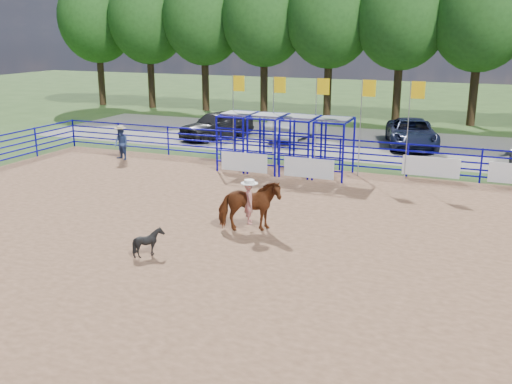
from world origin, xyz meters
TOP-DOWN VIEW (x-y plane):
  - ground at (0.00, 0.00)m, footprint 120.00×120.00m
  - arena_dirt at (0.00, 0.00)m, footprint 30.00×20.00m
  - gravel_strip at (0.00, 17.00)m, footprint 40.00×10.00m
  - horse_and_rider at (-0.65, 0.89)m, footprint 2.16×1.63m
  - calf at (-2.47, -2.12)m, footprint 0.82×0.75m
  - spectator_cowboy at (-10.54, 8.12)m, footprint 0.94×0.84m
  - car_a at (-8.78, 15.20)m, footprint 3.65×5.16m
  - car_b at (-4.51, 16.60)m, footprint 1.98×4.83m
  - car_c at (2.27, 16.96)m, footprint 3.70×5.89m
  - perimeter_fence at (0.00, 0.00)m, footprint 30.10×20.10m
  - chute_assembly at (-1.90, 8.84)m, footprint 19.32×2.41m
  - treeline at (0.00, 26.00)m, footprint 56.40×6.40m

SIDE VIEW (x-z plane):
  - ground at x=0.00m, z-range 0.00..0.00m
  - gravel_strip at x=0.00m, z-range 0.00..0.01m
  - arena_dirt at x=0.00m, z-range 0.00..0.02m
  - calf at x=-2.47m, z-range 0.02..0.84m
  - perimeter_fence at x=0.00m, z-range 0.00..1.50m
  - car_c at x=2.27m, z-range 0.01..1.53m
  - car_b at x=-4.51m, z-range 0.01..1.57m
  - car_a at x=-8.78m, z-range 0.01..1.64m
  - spectator_cowboy at x=-10.54m, z-range 0.03..1.69m
  - horse_and_rider at x=-0.65m, z-range -0.26..2.09m
  - chute_assembly at x=-1.90m, z-range -0.84..3.36m
  - treeline at x=0.00m, z-range 1.91..13.15m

